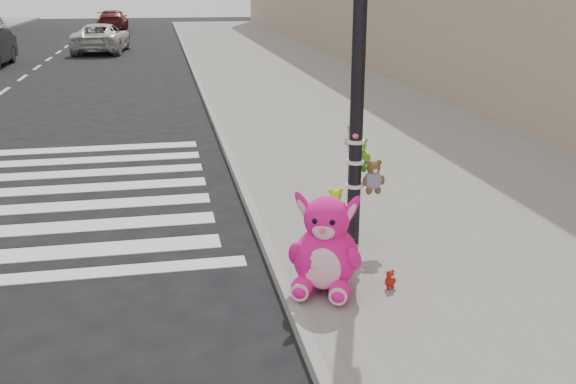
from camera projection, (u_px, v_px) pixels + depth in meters
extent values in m
plane|color=black|center=(136.00, 351.00, 5.91)|extent=(120.00, 120.00, 0.00)
cube|color=slate|center=(351.00, 115.00, 16.13)|extent=(7.00, 80.00, 0.14)
cube|color=gray|center=(214.00, 120.00, 15.50)|extent=(0.12, 80.00, 0.15)
cylinder|color=black|center=(358.00, 82.00, 7.40)|extent=(0.16, 0.16, 4.00)
cylinder|color=white|center=(354.00, 185.00, 7.79)|extent=(0.22, 0.22, 0.04)
cylinder|color=white|center=(355.00, 162.00, 7.69)|extent=(0.22, 0.22, 0.04)
cylinder|color=white|center=(356.00, 141.00, 7.62)|extent=(0.22, 0.22, 0.04)
ellipsoid|color=#FF1594|center=(302.00, 290.00, 6.56)|extent=(0.35, 0.43, 0.20)
ellipsoid|color=#FF1594|center=(340.00, 294.00, 6.48)|extent=(0.35, 0.43, 0.20)
ellipsoid|color=#FF1594|center=(326.00, 257.00, 6.73)|extent=(0.87, 0.82, 0.69)
ellipsoid|color=#F9BFD1|center=(322.00, 269.00, 6.51)|extent=(0.41, 0.28, 0.46)
sphere|color=#FF1594|center=(327.00, 219.00, 6.59)|extent=(0.63, 0.63, 0.48)
ellipsoid|color=#FF1594|center=(307.00, 211.00, 6.64)|extent=(0.34, 0.22, 0.48)
ellipsoid|color=#FF1594|center=(348.00, 214.00, 6.55)|extent=(0.34, 0.22, 0.48)
imported|color=silver|center=(101.00, 38.00, 31.04)|extent=(2.70, 5.09, 1.36)
imported|color=maroon|center=(113.00, 20.00, 45.40)|extent=(1.98, 4.82, 1.40)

